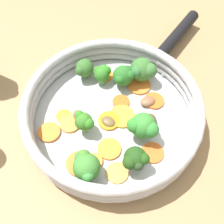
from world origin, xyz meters
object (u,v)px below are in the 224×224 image
(carrot_slice_4, at_px, (153,153))
(carrot_slice_9, at_px, (112,149))
(carrot_slice_6, at_px, (139,85))
(broccoli_floret_2, at_px, (84,122))
(skillet, at_px, (112,118))
(carrot_slice_3, at_px, (64,116))
(broccoli_floret_3, at_px, (102,73))
(carrot_slice_1, at_px, (105,75))
(carrot_slice_2, at_px, (109,121))
(carrot_slice_8, at_px, (117,173))
(carrot_slice_7, at_px, (121,102))
(carrot_slice_12, at_px, (122,118))
(mushroom_piece_2, at_px, (151,119))
(carrot_slice_0, at_px, (70,124))
(mushroom_piece_1, at_px, (148,101))
(carrot_slice_13, at_px, (49,132))
(mushroom_piece_0, at_px, (108,122))
(carrot_slice_11, at_px, (79,164))
(broccoli_floret_1, at_px, (124,76))
(carrot_slice_10, at_px, (154,101))
(mushroom_piece_3, at_px, (79,116))
(broccoli_floret_6, at_px, (143,126))
(broccoli_floret_5, at_px, (86,166))
(broccoli_floret_0, at_px, (135,159))
(broccoli_floret_4, at_px, (84,68))
(carrot_slice_5, at_px, (94,161))
(broccoli_floret_7, at_px, (143,70))

(carrot_slice_4, distance_m, carrot_slice_9, 0.07)
(carrot_slice_6, relative_size, broccoli_floret_2, 1.03)
(skillet, height_order, carrot_slice_3, carrot_slice_3)
(skillet, height_order, broccoli_floret_3, broccoli_floret_3)
(carrot_slice_1, distance_m, carrot_slice_2, 0.11)
(skillet, xyz_separation_m, carrot_slice_8, (0.11, 0.02, 0.01))
(carrot_slice_7, xyz_separation_m, broccoli_floret_2, (0.06, -0.06, 0.03))
(carrot_slice_12, relative_size, mushroom_piece_2, 2.05)
(carrot_slice_2, distance_m, mushroom_piece_2, 0.08)
(carrot_slice_0, relative_size, carrot_slice_7, 1.14)
(carrot_slice_12, relative_size, mushroom_piece_1, 1.66)
(carrot_slice_13, height_order, mushroom_piece_0, mushroom_piece_0)
(carrot_slice_2, distance_m, carrot_slice_9, 0.06)
(carrot_slice_11, relative_size, broccoli_floret_1, 0.94)
(carrot_slice_10, relative_size, broccoli_floret_3, 1.02)
(broccoli_floret_2, height_order, mushroom_piece_3, broccoli_floret_2)
(carrot_slice_0, relative_size, carrot_slice_13, 0.96)
(carrot_slice_9, height_order, broccoli_floret_1, broccoli_floret_1)
(carrot_slice_2, relative_size, broccoli_floret_6, 0.73)
(carrot_slice_9, bearing_deg, carrot_slice_7, 174.19)
(carrot_slice_0, height_order, broccoli_floret_1, broccoli_floret_1)
(carrot_slice_10, bearing_deg, broccoli_floret_3, -113.10)
(broccoli_floret_6, bearing_deg, carrot_slice_7, -150.01)
(skillet, bearing_deg, carrot_slice_9, 4.12)
(broccoli_floret_2, relative_size, broccoli_floret_5, 0.87)
(mushroom_piece_2, bearing_deg, carrot_slice_3, -89.54)
(skillet, distance_m, carrot_slice_11, 0.11)
(carrot_slice_1, bearing_deg, mushroom_piece_2, 42.37)
(carrot_slice_0, height_order, carrot_slice_12, same)
(broccoli_floret_0, bearing_deg, broccoli_floret_2, -125.02)
(broccoli_floret_0, relative_size, broccoli_floret_6, 0.83)
(carrot_slice_3, distance_m, broccoli_floret_1, 0.14)
(broccoli_floret_5, bearing_deg, broccoli_floret_4, -171.93)
(broccoli_floret_6, xyz_separation_m, mushroom_piece_3, (-0.03, -0.11, -0.02))
(carrot_slice_5, relative_size, carrot_slice_10, 0.76)
(carrot_slice_0, distance_m, broccoli_floret_6, 0.13)
(broccoli_floret_1, bearing_deg, broccoli_floret_5, -14.91)
(carrot_slice_2, relative_size, carrot_slice_3, 1.32)
(carrot_slice_12, relative_size, mushroom_piece_0, 1.78)
(carrot_slice_1, height_order, carrot_slice_11, carrot_slice_11)
(carrot_slice_6, bearing_deg, broccoli_floret_6, 2.76)
(carrot_slice_9, height_order, broccoli_floret_6, broccoli_floret_6)
(carrot_slice_8, height_order, broccoli_floret_1, broccoli_floret_1)
(carrot_slice_6, xyz_separation_m, broccoli_floret_4, (-0.02, -0.11, 0.02))
(carrot_slice_13, distance_m, broccoli_floret_1, 0.17)
(mushroom_piece_1, bearing_deg, broccoli_floret_6, -8.96)
(broccoli_floret_2, distance_m, broccoli_floret_7, 0.16)
(carrot_slice_9, bearing_deg, carrot_slice_11, -60.11)
(carrot_slice_2, bearing_deg, carrot_slice_5, -13.14)
(skillet, relative_size, carrot_slice_3, 10.09)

